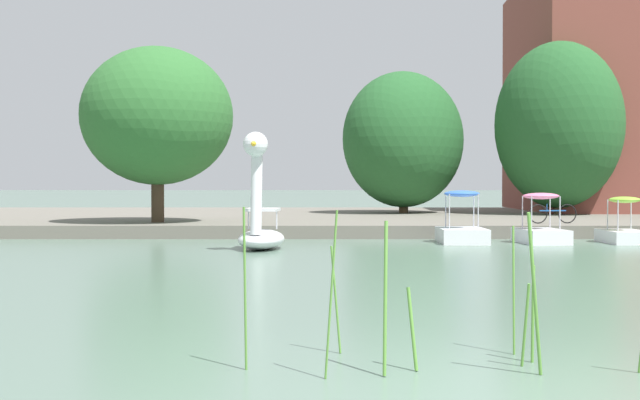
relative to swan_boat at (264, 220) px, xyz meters
name	(u,v)px	position (x,y,z in m)	size (l,w,h in m)	color
ground_plane	(545,395)	(3.57, -15.68, -0.82)	(499.62, 499.62, 0.00)	#567060
shore_bank_far	(365,219)	(3.57, 15.18, -0.60)	(135.46, 21.59, 0.44)	#6B665B
swan_boat	(264,220)	(0.00, 0.00, 0.00)	(1.48, 2.77, 3.22)	white
pedal_boat_blue	(466,230)	(6.06, 2.74, -0.42)	(1.44, 2.28, 1.62)	white
pedal_boat_pink	(545,229)	(8.47, 2.56, -0.39)	(1.40, 2.19, 1.55)	white
pedal_boat_lime	(629,230)	(11.08, 2.66, -0.42)	(1.23, 2.08, 1.44)	white
tree_broadleaf_behind_dock	(162,116)	(-4.19, 6.86, 3.44)	(5.94, 6.24, 6.31)	#423323
tree_willow_overhanging	(563,125)	(12.56, 14.89, 3.71)	(7.59, 7.86, 7.90)	brown
tree_willow_near_path	(408,140)	(5.66, 16.61, 3.13)	(8.30, 8.35, 6.76)	#4C3823
bicycle_parked	(557,214)	(9.80, 5.98, -0.03)	(1.74, 0.27, 0.69)	black
reed_clump_foreground	(448,303)	(2.87, -14.71, -0.17)	(3.89, 1.22, 1.59)	#568E38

